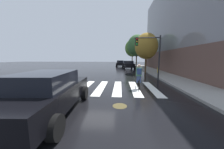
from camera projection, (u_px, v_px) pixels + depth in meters
name	position (u px, v px, depth m)	size (l,w,h in m)	color
ground_plane	(98.00, 87.00, 8.32)	(120.00, 120.00, 0.00)	black
crosswalk_stripes	(101.00, 87.00, 8.30)	(7.78, 4.15, 0.01)	silver
manhole_cover	(120.00, 106.00, 5.04)	(0.64, 0.64, 0.01)	#473D1E
sedan_near	(48.00, 92.00, 4.27)	(2.39, 4.71, 1.59)	black
sedan_mid	(128.00, 65.00, 23.12)	(2.51, 4.78, 1.60)	black
sedan_far	(120.00, 63.00, 29.41)	(2.27, 4.56, 1.55)	black
cyclist	(139.00, 77.00, 7.81)	(0.38, 1.71, 1.69)	black
traffic_light_near	(151.00, 50.00, 10.81)	(2.47, 0.28, 4.20)	black
fire_hydrant	(158.00, 70.00, 15.57)	(0.33, 0.22, 0.78)	gold
street_tree_near	(146.00, 46.00, 15.96)	(3.13, 3.13, 5.57)	#4C3823
street_tree_mid	(137.00, 46.00, 24.28)	(3.96, 3.96, 7.04)	#4C3823
street_tree_far	(132.00, 48.00, 31.85)	(4.10, 4.10, 7.28)	#4C3823
corner_building	(222.00, 25.00, 16.77)	(16.75, 24.37, 13.94)	brown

